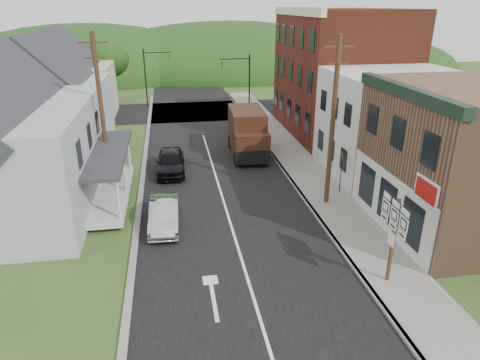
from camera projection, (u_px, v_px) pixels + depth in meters
name	position (u px, v px, depth m)	size (l,w,h in m)	color
ground	(237.00, 244.00, 19.80)	(120.00, 120.00, 0.00)	#2D4719
road	(213.00, 169.00, 28.91)	(9.00, 90.00, 0.02)	black
cross_road	(196.00, 111.00, 44.41)	(60.00, 9.00, 0.02)	black
sidewalk_right	(306.00, 173.00, 27.96)	(2.80, 55.00, 0.15)	slate
curb_right	(286.00, 174.00, 27.76)	(0.20, 55.00, 0.15)	slate
curb_left	(142.00, 183.00, 26.36)	(0.30, 55.00, 0.12)	slate
storefront_tan	(472.00, 160.00, 20.19)	(8.00, 8.00, 7.00)	brown
storefront_white	(393.00, 124.00, 27.12)	(8.00, 7.00, 6.50)	silver
storefront_red	(339.00, 74.00, 35.12)	(8.00, 12.00, 10.00)	#5F2716
house_blue	(57.00, 99.00, 32.21)	(7.14, 8.16, 7.28)	#9AB4D3
house_cream	(73.00, 80.00, 40.34)	(7.14, 8.16, 7.28)	#BDB793
utility_pole_right	(333.00, 122.00, 22.07)	(1.60, 0.26, 9.00)	#472D19
utility_pole_left	(102.00, 111.00, 24.32)	(1.60, 0.26, 9.00)	#472D19
traffic_signal_right	(242.00, 79.00, 40.45)	(2.87, 0.20, 6.00)	black
traffic_signal_left	(152.00, 70.00, 45.52)	(2.87, 0.20, 6.00)	black
tree_left_d	(106.00, 59.00, 45.74)	(4.80, 4.80, 6.94)	#382616
forested_ridge	(184.00, 72.00, 69.95)	(90.00, 30.00, 16.00)	#173810
silver_sedan	(164.00, 214.00, 21.16)	(1.41, 4.05, 1.33)	#AFAEB3
dark_sedan	(171.00, 162.00, 27.92)	(1.79, 4.44, 1.51)	black
delivery_van	(248.00, 133.00, 31.01)	(2.65, 5.92, 3.25)	black
route_sign_cluster	(394.00, 229.00, 16.13)	(0.20, 2.03, 3.54)	#472D19
warning_sign	(341.00, 166.00, 24.35)	(0.20, 0.68, 2.52)	black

